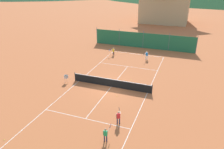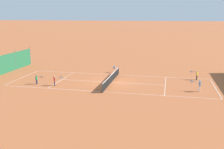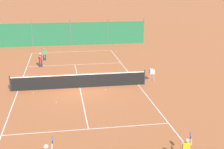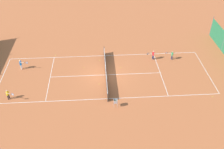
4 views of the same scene
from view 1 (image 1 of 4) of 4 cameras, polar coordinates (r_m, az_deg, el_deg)
name	(u,v)px [view 1 (image 1 of 4)]	position (r m, az deg, el deg)	size (l,w,h in m)	color
ground_plane	(111,87)	(24.44, -0.19, -3.21)	(600.00, 600.00, 0.00)	#B25B33
court_line_markings	(111,87)	(24.44, -0.19, -3.21)	(8.25, 23.85, 0.01)	white
tennis_net	(111,83)	(24.22, -0.20, -2.17)	(9.18, 0.08, 1.06)	#2D2D2D
windscreen_fence_far	(143,40)	(37.94, 8.13, 8.80)	(17.28, 0.08, 2.90)	#236B42
player_near_baseline	(106,134)	(16.69, -1.62, -15.18)	(0.40, 1.00, 1.17)	#23284C
player_near_service	(118,116)	(18.36, 1.70, -10.88)	(0.47, 1.05, 1.23)	#23284C
player_far_service	(113,51)	(34.10, 0.32, 6.19)	(0.68, 0.91, 1.18)	black
player_far_baseline	(147,55)	(32.54, 9.03, 5.09)	(0.46, 1.05, 1.29)	white
tennis_ball_near_corner	(117,96)	(22.51, 1.28, -5.72)	(0.07, 0.07, 0.07)	#CCE033
tennis_ball_mid_court	(131,79)	(26.20, 5.03, -1.24)	(0.07, 0.07, 0.07)	#CCE033
tennis_ball_by_net_left	(162,59)	(33.30, 12.82, 3.92)	(0.07, 0.07, 0.07)	#CCE033
tennis_ball_far_corner	(101,81)	(25.66, -3.02, -1.77)	(0.07, 0.07, 0.07)	#CCE033
tennis_ball_by_net_right	(4,140)	(18.99, -26.33, -15.06)	(0.07, 0.07, 0.07)	#CCE033
tennis_ball_service_box	(139,88)	(24.19, 7.08, -3.64)	(0.07, 0.07, 0.07)	#CCE033
tennis_ball_alley_right	(161,71)	(29.00, 12.59, 0.84)	(0.07, 0.07, 0.07)	#CCE033
ball_hopper	(66,77)	(25.74, -11.90, -0.66)	(0.36, 0.36, 0.89)	#B7B7BC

